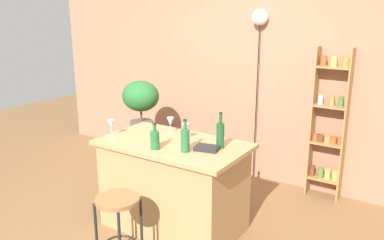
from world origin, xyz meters
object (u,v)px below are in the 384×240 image
(bottle_vinegar, at_px, (185,140))
(wine_glass_left, at_px, (170,122))
(bar_stool, at_px, (118,215))
(potted_plant, at_px, (141,103))
(plant_stool, at_px, (143,155))
(wine_glass_right, at_px, (111,124))
(pendant_globe_light, at_px, (260,21))
(wine_glass_center, at_px, (185,128))
(spice_shelf, at_px, (329,125))
(bottle_wine_red, at_px, (155,139))
(cookbook, at_px, (207,148))
(bottle_spirits_clear, at_px, (220,135))

(bottle_vinegar, relative_size, wine_glass_left, 1.80)
(bar_stool, bearing_deg, potted_plant, 124.58)
(plant_stool, height_order, wine_glass_left, wine_glass_left)
(wine_glass_right, relative_size, pendant_globe_light, 0.08)
(wine_glass_center, bearing_deg, bottle_vinegar, -56.15)
(spice_shelf, height_order, bottle_wine_red, spice_shelf)
(spice_shelf, xyz_separation_m, plant_stool, (-2.20, -0.61, -0.61))
(potted_plant, distance_m, cookbook, 1.77)
(bar_stool, relative_size, spice_shelf, 0.37)
(bottle_vinegar, height_order, wine_glass_right, bottle_vinegar)
(plant_stool, relative_size, wine_glass_center, 2.94)
(bottle_spirits_clear, bearing_deg, bar_stool, -117.55)
(plant_stool, relative_size, pendant_globe_light, 0.23)
(bar_stool, distance_m, pendant_globe_light, 2.75)
(spice_shelf, height_order, plant_stool, spice_shelf)
(spice_shelf, height_order, potted_plant, spice_shelf)
(wine_glass_left, bearing_deg, potted_plant, 145.10)
(wine_glass_right, height_order, cookbook, wine_glass_right)
(wine_glass_left, distance_m, pendant_globe_light, 1.67)
(bottle_wine_red, bearing_deg, cookbook, 29.93)
(bottle_spirits_clear, relative_size, wine_glass_right, 2.02)
(wine_glass_center, relative_size, pendant_globe_light, 0.08)
(bottle_wine_red, bearing_deg, bar_stool, -88.07)
(plant_stool, height_order, cookbook, cookbook)
(bottle_vinegar, height_order, cookbook, bottle_vinegar)
(potted_plant, distance_m, bottle_wine_red, 1.59)
(wine_glass_left, distance_m, cookbook, 0.62)
(cookbook, bearing_deg, spice_shelf, 53.80)
(bottle_wine_red, relative_size, cookbook, 1.15)
(bottle_spirits_clear, bearing_deg, cookbook, -120.57)
(bottle_spirits_clear, xyz_separation_m, wine_glass_right, (-1.08, -0.28, -0.01))
(bottle_spirits_clear, xyz_separation_m, cookbook, (-0.07, -0.12, -0.11))
(spice_shelf, relative_size, cookbook, 8.17)
(plant_stool, bearing_deg, bar_stool, -55.42)
(wine_glass_center, height_order, pendant_globe_light, pendant_globe_light)
(spice_shelf, distance_m, wine_glass_left, 1.79)
(cookbook, xyz_separation_m, pendant_globe_light, (-0.23, 1.55, 1.07))
(bar_stool, height_order, plant_stool, bar_stool)
(pendant_globe_light, bearing_deg, bottle_vinegar, -87.06)
(bar_stool, bearing_deg, wine_glass_left, 100.63)
(wine_glass_left, xyz_separation_m, wine_glass_right, (-0.44, -0.39, 0.00))
(spice_shelf, bearing_deg, bottle_wine_red, -121.78)
(plant_stool, xyz_separation_m, bottle_vinegar, (1.39, -1.04, 0.76))
(bottle_vinegar, bearing_deg, cookbook, 45.79)
(bottle_spirits_clear, bearing_deg, bottle_wine_red, -143.60)
(spice_shelf, xyz_separation_m, bottle_spirits_clear, (-0.61, -1.39, 0.16))
(wine_glass_center, bearing_deg, cookbook, -21.97)
(cookbook, height_order, pendant_globe_light, pendant_globe_light)
(wine_glass_left, bearing_deg, bottle_spirits_clear, -10.25)
(bar_stool, xyz_separation_m, bottle_spirits_clear, (0.45, 0.87, 0.54))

